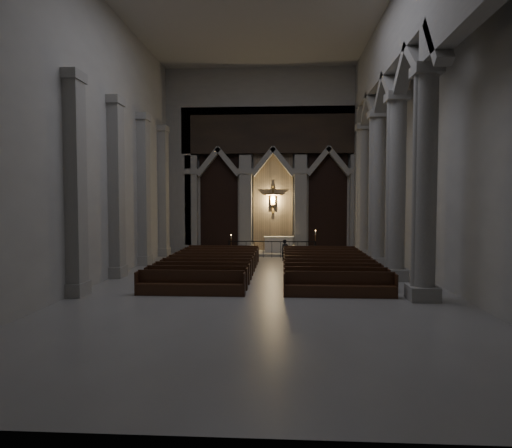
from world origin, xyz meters
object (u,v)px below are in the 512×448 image
(altar_rail, at_px, (272,246))
(altar, at_px, (279,244))
(worshipper, at_px, (285,250))
(pews, at_px, (268,269))
(candle_stand_left, at_px, (231,251))
(candle_stand_right, at_px, (315,250))

(altar_rail, bearing_deg, altar, 78.82)
(altar_rail, bearing_deg, worshipper, -59.26)
(altar, bearing_deg, altar_rail, -101.18)
(altar, xyz_separation_m, pews, (-0.39, -8.39, -0.35))
(candle_stand_left, xyz_separation_m, pews, (2.46, -6.46, -0.09))
(altar_rail, xyz_separation_m, pews, (0.00, -6.39, -0.40))
(altar_rail, height_order, pews, altar_rail)
(candle_stand_right, height_order, worshipper, candle_stand_right)
(candle_stand_left, height_order, candle_stand_right, candle_stand_right)
(pews, bearing_deg, candle_stand_left, 110.88)
(candle_stand_right, xyz_separation_m, pews, (-2.65, -6.95, -0.15))
(candle_stand_left, xyz_separation_m, candle_stand_right, (5.11, 0.49, 0.07))
(candle_stand_left, relative_size, candle_stand_right, 0.85)
(altar, relative_size, candle_stand_left, 1.38)
(altar_rail, distance_m, pews, 6.40)
(candle_stand_left, bearing_deg, candle_stand_right, 5.42)
(candle_stand_left, distance_m, pews, 6.92)
(altar, distance_m, candle_stand_left, 3.46)
(altar, distance_m, pews, 8.40)
(candle_stand_left, distance_m, candle_stand_right, 5.13)
(candle_stand_left, height_order, pews, candle_stand_left)
(altar, height_order, candle_stand_left, candle_stand_left)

